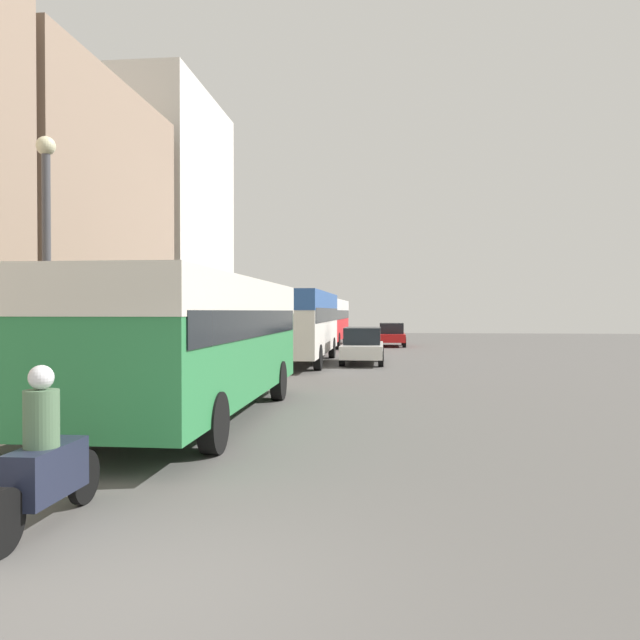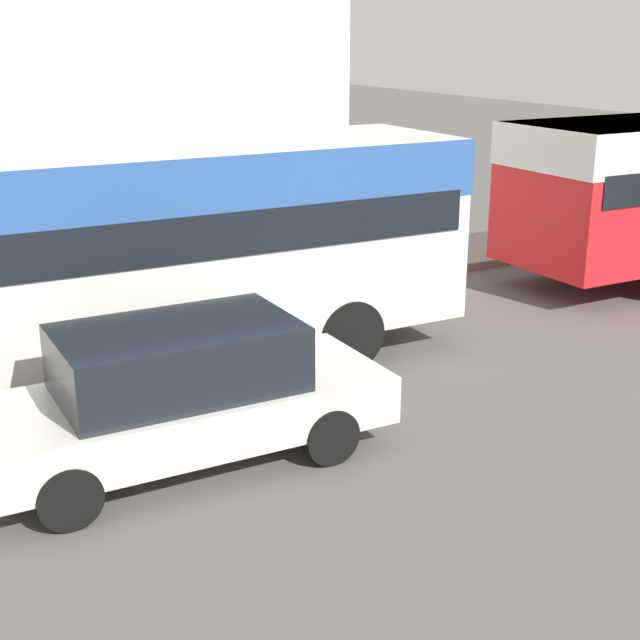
# 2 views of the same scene
# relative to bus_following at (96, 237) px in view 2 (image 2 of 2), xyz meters

# --- Properties ---
(bus_following) EXTENTS (2.51, 10.16, 3.10)m
(bus_following) POSITION_rel_bus_following_xyz_m (0.00, 0.00, 0.00)
(bus_following) COLOR silver
(bus_following) RESTS_ON ground_plane
(car_crossing) EXTENTS (1.81, 4.57, 1.57)m
(car_crossing) POSITION_rel_bus_following_xyz_m (2.71, 0.09, -1.20)
(car_crossing) COLOR silver
(car_crossing) RESTS_ON ground_plane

